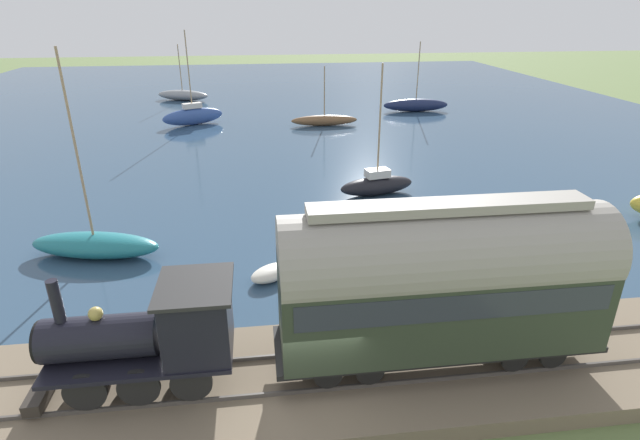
{
  "coord_description": "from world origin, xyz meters",
  "views": [
    {
      "loc": [
        -10.39,
        1.07,
        9.96
      ],
      "look_at": [
        6.55,
        -1.11,
        2.53
      ],
      "focal_mm": 28.0,
      "sensor_mm": 36.0,
      "label": 1
    }
  ],
  "objects_px": {
    "sailboat_brown": "(324,120)",
    "sailboat_black": "(377,184)",
    "sailboat_blue": "(193,116)",
    "sailboat_teal": "(95,244)",
    "rowboat_near_shore": "(272,273)",
    "steam_locomotive": "(155,331)",
    "rowboat_off_pier": "(374,222)",
    "sailboat_navy": "(416,105)",
    "passenger_coach": "(442,279)",
    "sailboat_gray": "(183,95)"
  },
  "relations": [
    {
      "from": "sailboat_gray",
      "to": "rowboat_near_shore",
      "type": "bearing_deg",
      "value": -148.94
    },
    {
      "from": "sailboat_navy",
      "to": "rowboat_off_pier",
      "type": "xyz_separation_m",
      "value": [
        -26.87,
        10.44,
        -0.45
      ]
    },
    {
      "from": "sailboat_teal",
      "to": "rowboat_off_pier",
      "type": "bearing_deg",
      "value": -70.63
    },
    {
      "from": "steam_locomotive",
      "to": "passenger_coach",
      "type": "distance_m",
      "value": 7.59
    },
    {
      "from": "sailboat_teal",
      "to": "sailboat_navy",
      "type": "bearing_deg",
      "value": -26.86
    },
    {
      "from": "sailboat_brown",
      "to": "sailboat_teal",
      "type": "distance_m",
      "value": 26.77
    },
    {
      "from": "steam_locomotive",
      "to": "sailboat_black",
      "type": "xyz_separation_m",
      "value": [
        14.93,
        -9.42,
        -1.66
      ]
    },
    {
      "from": "sailboat_gray",
      "to": "sailboat_brown",
      "type": "height_order",
      "value": "sailboat_gray"
    },
    {
      "from": "passenger_coach",
      "to": "sailboat_navy",
      "type": "xyz_separation_m",
      "value": [
        37.6,
        -11.22,
        -2.62
      ]
    },
    {
      "from": "sailboat_brown",
      "to": "sailboat_black",
      "type": "bearing_deg",
      "value": -177.42
    },
    {
      "from": "passenger_coach",
      "to": "sailboat_blue",
      "type": "relative_size",
      "value": 1.13
    },
    {
      "from": "sailboat_black",
      "to": "rowboat_off_pier",
      "type": "bearing_deg",
      "value": 153.27
    },
    {
      "from": "sailboat_black",
      "to": "passenger_coach",
      "type": "bearing_deg",
      "value": 160.92
    },
    {
      "from": "passenger_coach",
      "to": "sailboat_black",
      "type": "xyz_separation_m",
      "value": [
        14.93,
        -1.89,
        -2.66
      ]
    },
    {
      "from": "sailboat_gray",
      "to": "rowboat_off_pier",
      "type": "relative_size",
      "value": 2.69
    },
    {
      "from": "rowboat_near_shore",
      "to": "sailboat_brown",
      "type": "bearing_deg",
      "value": -47.69
    },
    {
      "from": "sailboat_teal",
      "to": "rowboat_off_pier",
      "type": "distance_m",
      "value": 12.63
    },
    {
      "from": "sailboat_teal",
      "to": "rowboat_near_shore",
      "type": "relative_size",
      "value": 4.03
    },
    {
      "from": "sailboat_brown",
      "to": "rowboat_near_shore",
      "type": "height_order",
      "value": "sailboat_brown"
    },
    {
      "from": "rowboat_off_pier",
      "to": "rowboat_near_shore",
      "type": "relative_size",
      "value": 1.07
    },
    {
      "from": "rowboat_off_pier",
      "to": "steam_locomotive",
      "type": "bearing_deg",
      "value": 100.19
    },
    {
      "from": "sailboat_teal",
      "to": "sailboat_brown",
      "type": "bearing_deg",
      "value": -17.16
    },
    {
      "from": "sailboat_teal",
      "to": "sailboat_blue",
      "type": "relative_size",
      "value": 1.07
    },
    {
      "from": "sailboat_brown",
      "to": "rowboat_off_pier",
      "type": "xyz_separation_m",
      "value": [
        -21.75,
        0.52,
        -0.29
      ]
    },
    {
      "from": "steam_locomotive",
      "to": "sailboat_brown",
      "type": "relative_size",
      "value": 0.9
    },
    {
      "from": "sailboat_brown",
      "to": "sailboat_black",
      "type": "relative_size",
      "value": 0.82
    },
    {
      "from": "sailboat_gray",
      "to": "sailboat_brown",
      "type": "bearing_deg",
      "value": -116.53
    },
    {
      "from": "passenger_coach",
      "to": "sailboat_navy",
      "type": "bearing_deg",
      "value": -16.61
    },
    {
      "from": "passenger_coach",
      "to": "sailboat_black",
      "type": "bearing_deg",
      "value": -7.22
    },
    {
      "from": "sailboat_blue",
      "to": "sailboat_teal",
      "type": "bearing_deg",
      "value": 151.06
    },
    {
      "from": "sailboat_navy",
      "to": "sailboat_teal",
      "type": "bearing_deg",
      "value": 144.08
    },
    {
      "from": "rowboat_off_pier",
      "to": "sailboat_teal",
      "type": "bearing_deg",
      "value": 55.29
    },
    {
      "from": "sailboat_black",
      "to": "rowboat_near_shore",
      "type": "bearing_deg",
      "value": 132.51
    },
    {
      "from": "steam_locomotive",
      "to": "sailboat_navy",
      "type": "height_order",
      "value": "sailboat_navy"
    },
    {
      "from": "sailboat_brown",
      "to": "rowboat_off_pier",
      "type": "distance_m",
      "value": 21.76
    },
    {
      "from": "sailboat_navy",
      "to": "rowboat_near_shore",
      "type": "xyz_separation_m",
      "value": [
        -31.41,
        15.59,
        -0.37
      ]
    },
    {
      "from": "sailboat_teal",
      "to": "rowboat_off_pier",
      "type": "relative_size",
      "value": 3.75
    },
    {
      "from": "sailboat_blue",
      "to": "rowboat_near_shore",
      "type": "xyz_separation_m",
      "value": [
        -28.13,
        -5.84,
        -0.54
      ]
    },
    {
      "from": "sailboat_navy",
      "to": "rowboat_off_pier",
      "type": "distance_m",
      "value": 28.83
    },
    {
      "from": "sailboat_teal",
      "to": "rowboat_near_shore",
      "type": "xyz_separation_m",
      "value": [
        -2.92,
        -7.37,
        -0.27
      ]
    },
    {
      "from": "passenger_coach",
      "to": "rowboat_off_pier",
      "type": "distance_m",
      "value": 11.18
    },
    {
      "from": "sailboat_navy",
      "to": "sailboat_gray",
      "type": "relative_size",
      "value": 1.09
    },
    {
      "from": "sailboat_navy",
      "to": "sailboat_gray",
      "type": "height_order",
      "value": "sailboat_navy"
    },
    {
      "from": "sailboat_teal",
      "to": "rowboat_near_shore",
      "type": "distance_m",
      "value": 7.94
    },
    {
      "from": "sailboat_black",
      "to": "sailboat_blue",
      "type": "distance_m",
      "value": 22.86
    },
    {
      "from": "sailboat_black",
      "to": "steam_locomotive",
      "type": "bearing_deg",
      "value": 135.9
    },
    {
      "from": "steam_locomotive",
      "to": "rowboat_off_pier",
      "type": "distance_m",
      "value": 13.72
    },
    {
      "from": "passenger_coach",
      "to": "sailboat_blue",
      "type": "xyz_separation_m",
      "value": [
        34.32,
        10.22,
        -2.45
      ]
    },
    {
      "from": "sailboat_brown",
      "to": "rowboat_near_shore",
      "type": "bearing_deg",
      "value": 168.47
    },
    {
      "from": "sailboat_black",
      "to": "sailboat_blue",
      "type": "height_order",
      "value": "sailboat_blue"
    }
  ]
}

